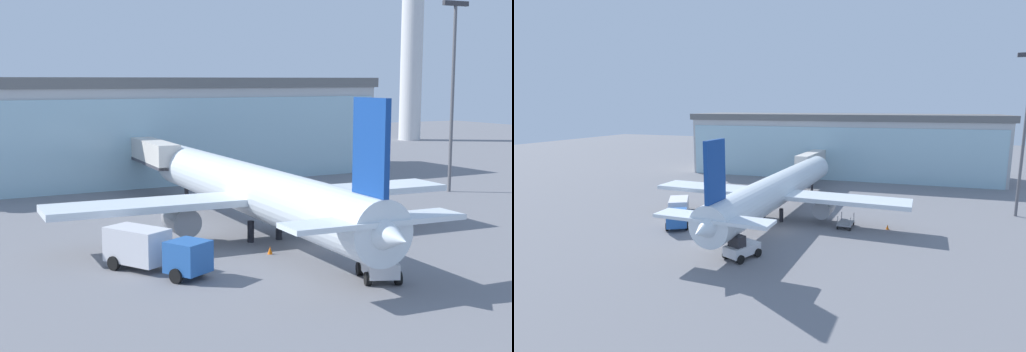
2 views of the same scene
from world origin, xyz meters
TOP-DOWN VIEW (x-y plane):
  - ground at (0.00, 0.00)m, footprint 240.00×240.00m
  - terminal_building at (0.00, 39.76)m, footprint 59.98×17.30m
  - jet_bridge at (-2.61, 27.71)m, footprint 2.91×13.37m
  - control_tower at (64.61, 71.02)m, footprint 9.34×9.34m
  - apron_light_mast at (26.74, 15.88)m, footprint 3.20×0.40m
  - airplane at (-1.59, 5.71)m, footprint 31.97×39.91m
  - catering_truck at (-11.85, -1.23)m, footprint 5.49×7.44m
  - baggage_cart at (7.23, 3.81)m, footprint 1.68×2.84m
  - pushback_tug at (-0.27, -8.93)m, footprint 3.12×3.64m
  - safety_cone_nose at (-3.19, -0.32)m, footprint 0.36×0.36m
  - safety_cone_wingtip at (11.81, 4.58)m, footprint 0.36×0.36m

SIDE VIEW (x-z plane):
  - ground at x=0.00m, z-range 0.00..0.00m
  - safety_cone_nose at x=-3.19m, z-range 0.00..0.55m
  - safety_cone_wingtip at x=11.81m, z-range 0.00..0.55m
  - baggage_cart at x=7.23m, z-range -0.25..1.25m
  - pushback_tug at x=-0.27m, z-range -0.18..2.12m
  - catering_truck at x=-11.85m, z-range 0.14..2.79m
  - airplane at x=-1.59m, z-range -1.99..8.96m
  - jet_bridge at x=-2.61m, z-range 1.50..7.24m
  - terminal_building at x=0.00m, z-range 0.00..12.18m
  - apron_light_mast at x=26.74m, z-range 1.77..21.81m
  - control_tower at x=64.61m, z-range 4.86..42.75m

